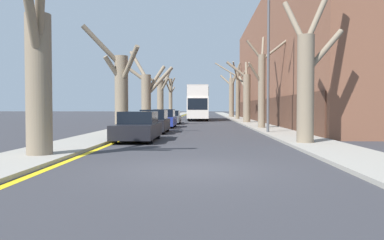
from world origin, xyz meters
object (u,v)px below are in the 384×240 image
street_tree_right_3 (237,92)px  street_tree_left_3 (161,95)px  street_tree_left_4 (170,96)px  parked_car_0 (138,127)px  street_tree_left_2 (146,93)px  parked_car_1 (154,122)px  street_tree_right_0 (307,79)px  street_tree_right_4 (232,94)px  double_decker_bus (198,101)px  street_tree_left_0 (38,76)px  parked_car_2 (164,119)px  parked_car_3 (171,117)px  street_tree_right_2 (246,95)px  street_tree_left_1 (120,89)px  street_tree_right_1 (262,84)px  lamp_post (267,50)px

street_tree_right_3 → street_tree_left_3: bearing=-155.1°
street_tree_left_4 → parked_car_0: street_tree_left_4 is taller
street_tree_left_2 → parked_car_1: size_ratio=1.67×
street_tree_right_0 → street_tree_right_4: street_tree_right_4 is taller
double_decker_bus → street_tree_left_0: bearing=-97.1°
street_tree_right_4 → parked_car_2: (-7.86, -31.38, -3.23)m
parked_car_2 → street_tree_left_4: bearing=94.0°
street_tree_left_2 → street_tree_left_3: bearing=89.5°
street_tree_right_3 → parked_car_3: 15.67m
street_tree_right_2 → double_decker_bus: street_tree_right_2 is taller
street_tree_left_0 → street_tree_left_1: size_ratio=0.91×
street_tree_left_3 → street_tree_right_0: (9.81, -29.58, -0.24)m
parked_car_3 → street_tree_left_3: bearing=103.3°
parked_car_0 → parked_car_2: (-0.00, 12.33, 0.02)m
street_tree_right_0 → parked_car_2: 16.30m
double_decker_bus → street_tree_right_2: bearing=-61.7°
street_tree_right_0 → double_decker_bus: 32.72m
double_decker_bus → parked_car_3: 11.84m
street_tree_right_3 → parked_car_2: (-7.75, -19.97, -3.05)m
street_tree_left_0 → parked_car_2: street_tree_left_0 is taller
street_tree_left_3 → double_decker_bus: bearing=30.6°
street_tree_right_0 → parked_car_2: size_ratio=1.78×
street_tree_right_0 → parked_car_0: street_tree_right_0 is taller
street_tree_right_4 → double_decker_bus: size_ratio=0.79×
street_tree_right_3 → parked_car_1: (-7.75, -26.39, -3.05)m
street_tree_left_2 → parked_car_3: bearing=50.1°
street_tree_left_3 → parked_car_0: size_ratio=1.44×
street_tree_right_0 → parked_car_3: size_ratio=1.77×
street_tree_left_3 → street_tree_right_4: size_ratio=0.72×
street_tree_right_1 → double_decker_bus: (-5.17, 20.16, -1.00)m
street_tree_right_2 → parked_car_1: size_ratio=1.52×
street_tree_left_4 → street_tree_right_0: street_tree_right_0 is taller
street_tree_right_1 → parked_car_2: size_ratio=1.77×
parked_car_0 → street_tree_left_1: bearing=110.9°
street_tree_right_0 → street_tree_right_1: bearing=90.2°
street_tree_left_0 → street_tree_right_0: bearing=25.4°
street_tree_right_3 → parked_car_3: size_ratio=1.84×
street_tree_right_3 → street_tree_right_4: size_ratio=0.88×
street_tree_left_3 → parked_car_3: street_tree_left_3 is taller
street_tree_left_3 → lamp_post: bearing=-67.9°
street_tree_right_0 → lamp_post: (-0.60, 6.88, 2.27)m
street_tree_left_4 → parked_car_1: (1.88, -33.38, -2.74)m
street_tree_left_2 → street_tree_right_1: bearing=-32.0°
street_tree_right_4 → parked_car_2: street_tree_right_4 is taller
street_tree_right_1 → street_tree_right_3: bearing=89.9°
street_tree_right_0 → street_tree_right_3: (-0.01, 34.13, 0.85)m
street_tree_left_3 → street_tree_left_4: street_tree_left_4 is taller
street_tree_left_3 → double_decker_bus: 5.38m
street_tree_left_0 → street_tree_left_4: (0.17, 45.78, 0.78)m
street_tree_left_1 → parked_car_0: street_tree_left_1 is taller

